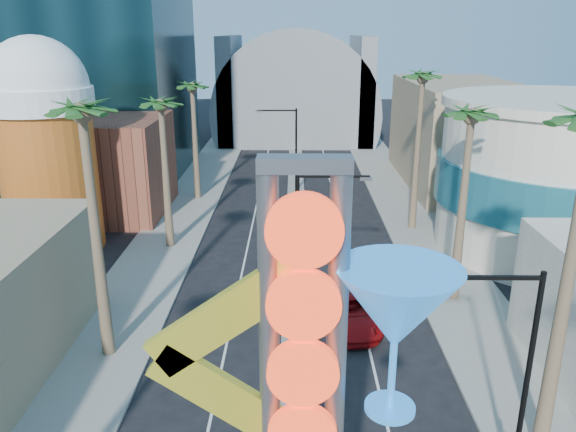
% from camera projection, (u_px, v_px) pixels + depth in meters
% --- Properties ---
extents(sidewalk_west, '(5.00, 100.00, 0.15)m').
position_uv_depth(sidewalk_west, '(178.00, 223.00, 44.83)').
color(sidewalk_west, gray).
rests_on(sidewalk_west, ground).
extents(sidewalk_east, '(5.00, 100.00, 0.15)m').
position_uv_depth(sidewalk_east, '(415.00, 224.00, 44.64)').
color(sidewalk_east, gray).
rests_on(sidewalk_east, ground).
extents(median, '(1.60, 84.00, 0.15)m').
position_uv_depth(median, '(296.00, 212.00, 47.58)').
color(median, gray).
rests_on(median, ground).
extents(brick_filler_west, '(10.00, 10.00, 8.00)m').
position_uv_depth(brick_filler_west, '(104.00, 166.00, 46.50)').
color(brick_filler_west, brown).
rests_on(brick_filler_west, ground).
extents(filler_east, '(10.00, 20.00, 10.00)m').
position_uv_depth(filler_east, '(458.00, 134.00, 55.34)').
color(filler_east, '#9B8A64').
rests_on(filler_east, ground).
extents(beer_mug, '(7.00, 7.00, 14.50)m').
position_uv_depth(beer_mug, '(45.00, 138.00, 37.71)').
color(beer_mug, '#AD5117').
rests_on(beer_mug, ground).
extents(turquoise_building, '(16.60, 16.60, 10.60)m').
position_uv_depth(turquoise_building, '(561.00, 177.00, 38.17)').
color(turquoise_building, beige).
rests_on(turquoise_building, ground).
extents(canopy, '(22.00, 16.00, 22.00)m').
position_uv_depth(canopy, '(296.00, 108.00, 78.49)').
color(canopy, slate).
rests_on(canopy, ground).
extents(neon_sign, '(6.53, 2.60, 12.55)m').
position_uv_depth(neon_sign, '(340.00, 396.00, 12.05)').
color(neon_sign, gray).
rests_on(neon_sign, ground).
extents(streetlight_0, '(3.79, 0.25, 8.00)m').
position_uv_depth(streetlight_0, '(308.00, 231.00, 28.98)').
color(streetlight_0, black).
rests_on(streetlight_0, ground).
extents(streetlight_1, '(3.79, 0.25, 8.00)m').
position_uv_depth(streetlight_1, '(290.00, 142.00, 51.76)').
color(streetlight_1, black).
rests_on(streetlight_1, ground).
extents(streetlight_2, '(3.45, 0.25, 8.00)m').
position_uv_depth(streetlight_2, '(514.00, 364.00, 17.55)').
color(streetlight_2, black).
rests_on(streetlight_2, ground).
extents(palm_1, '(2.40, 2.40, 12.70)m').
position_uv_depth(palm_1, '(83.00, 129.00, 23.40)').
color(palm_1, brown).
rests_on(palm_1, ground).
extents(palm_2, '(2.40, 2.40, 11.20)m').
position_uv_depth(palm_2, '(161.00, 114.00, 37.11)').
color(palm_2, brown).
rests_on(palm_2, ground).
extents(palm_3, '(2.40, 2.40, 11.20)m').
position_uv_depth(palm_3, '(193.00, 94.00, 48.49)').
color(palm_3, brown).
rests_on(palm_3, ground).
extents(palm_6, '(2.40, 2.40, 11.70)m').
position_uv_depth(palm_6, '(471.00, 128.00, 29.19)').
color(palm_6, brown).
rests_on(palm_6, ground).
extents(palm_7, '(2.40, 2.40, 12.70)m').
position_uv_depth(palm_7, '(422.00, 87.00, 40.29)').
color(palm_7, brown).
rests_on(palm_7, ground).
extents(red_pickup, '(3.43, 6.12, 1.62)m').
position_uv_depth(red_pickup, '(348.00, 311.00, 29.35)').
color(red_pickup, '#A40C0E').
rests_on(red_pickup, ground).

